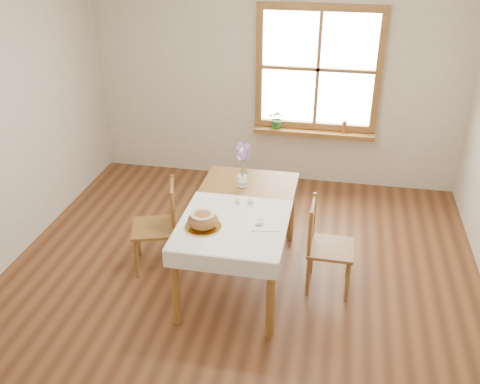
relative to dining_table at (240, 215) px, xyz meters
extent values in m
plane|color=brown|center=(0.00, -0.30, -0.66)|extent=(5.00, 5.00, 0.00)
cube|color=beige|center=(0.00, 2.20, 0.64)|extent=(4.50, 0.10, 2.60)
cube|color=olive|center=(0.50, 2.16, 1.48)|extent=(1.46, 0.08, 0.08)
cube|color=olive|center=(0.50, 2.16, 0.10)|extent=(1.46, 0.08, 0.08)
cube|color=olive|center=(-0.19, 2.16, 0.79)|extent=(0.08, 0.08, 1.30)
cube|color=olive|center=(1.19, 2.16, 0.79)|extent=(0.08, 0.08, 1.30)
cube|color=olive|center=(0.50, 2.16, 0.79)|extent=(0.04, 0.06, 1.30)
cube|color=olive|center=(0.50, 2.16, 0.79)|extent=(1.30, 0.06, 0.04)
cube|color=white|center=(0.50, 2.19, 0.79)|extent=(1.30, 0.01, 1.30)
cube|color=olive|center=(0.50, 2.10, 0.03)|extent=(1.46, 0.20, 0.05)
cube|color=olive|center=(0.00, 0.00, 0.06)|extent=(0.90, 1.60, 0.05)
cylinder|color=olive|center=(-0.39, -0.74, -0.31)|extent=(0.07, 0.07, 0.70)
cylinder|color=olive|center=(0.39, -0.74, -0.31)|extent=(0.07, 0.07, 0.70)
cylinder|color=olive|center=(-0.39, 0.74, -0.31)|extent=(0.07, 0.07, 0.70)
cylinder|color=olive|center=(0.39, 0.74, -0.31)|extent=(0.07, 0.07, 0.70)
cube|color=white|center=(0.00, -0.30, 0.09)|extent=(0.91, 0.99, 0.01)
cylinder|color=white|center=(-0.23, -0.42, 0.10)|extent=(0.38, 0.38, 0.02)
ellipsoid|color=brown|center=(-0.23, -0.42, 0.18)|extent=(0.25, 0.25, 0.14)
cube|color=white|center=(0.27, -0.29, 0.10)|extent=(0.26, 0.23, 0.01)
cylinder|color=white|center=(-0.02, 0.01, 0.14)|extent=(0.05, 0.05, 0.08)
cylinder|color=white|center=(0.09, 0.02, 0.14)|extent=(0.06, 0.06, 0.09)
cylinder|color=white|center=(-0.06, 0.40, 0.14)|extent=(0.11, 0.11, 0.11)
imported|color=#31752E|center=(0.05, 2.10, 0.14)|extent=(0.22, 0.25, 0.19)
cylinder|color=#A1511D|center=(0.86, 2.10, 0.13)|extent=(0.07, 0.07, 0.15)
camera|label=1|loc=(0.80, -4.06, 2.41)|focal=40.00mm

